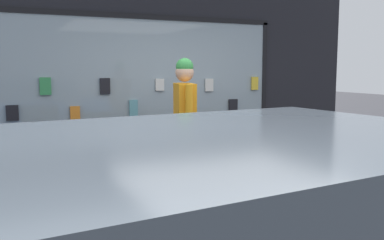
{
  "coord_description": "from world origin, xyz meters",
  "views": [
    {
      "loc": [
        -2.46,
        -4.29,
        1.66
      ],
      "look_at": [
        -0.1,
        0.97,
        0.96
      ],
      "focal_mm": 40.0,
      "sensor_mm": 36.0,
      "label": 1
    }
  ],
  "objects_px": {
    "display_table_main": "(193,137)",
    "small_dog": "(158,184)",
    "person_browsing": "(185,116)",
    "sandwich_board_sign": "(59,163)"
  },
  "relations": [
    {
      "from": "small_dog",
      "to": "sandwich_board_sign",
      "type": "distance_m",
      "value": 1.24
    },
    {
      "from": "small_dog",
      "to": "sandwich_board_sign",
      "type": "height_order",
      "value": "sandwich_board_sign"
    },
    {
      "from": "display_table_main",
      "to": "person_browsing",
      "type": "height_order",
      "value": "person_browsing"
    },
    {
      "from": "person_browsing",
      "to": "small_dog",
      "type": "distance_m",
      "value": 0.94
    },
    {
      "from": "display_table_main",
      "to": "small_dog",
      "type": "height_order",
      "value": "display_table_main"
    },
    {
      "from": "display_table_main",
      "to": "person_browsing",
      "type": "distance_m",
      "value": 0.72
    },
    {
      "from": "person_browsing",
      "to": "sandwich_board_sign",
      "type": "distance_m",
      "value": 1.65
    },
    {
      "from": "display_table_main",
      "to": "sandwich_board_sign",
      "type": "bearing_deg",
      "value": -174.87
    },
    {
      "from": "sandwich_board_sign",
      "to": "person_browsing",
      "type": "bearing_deg",
      "value": -9.9
    },
    {
      "from": "person_browsing",
      "to": "small_dog",
      "type": "relative_size",
      "value": 3.02
    }
  ]
}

